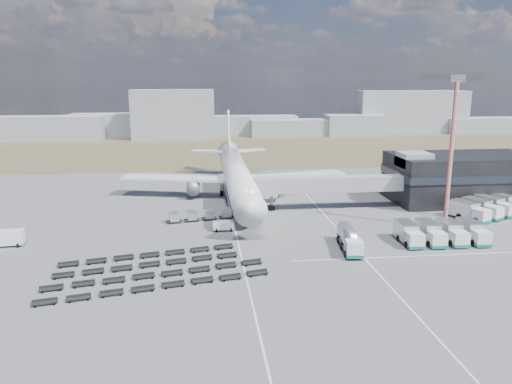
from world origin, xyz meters
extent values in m
plane|color=#565659|center=(0.00, 0.00, 0.00)|extent=(420.00, 420.00, 0.00)
cube|color=#4D432E|center=(0.00, 110.00, 0.01)|extent=(420.00, 90.00, 0.01)
cube|color=silver|center=(-2.00, 5.00, 0.01)|extent=(0.25, 110.00, 0.01)
cube|color=silver|center=(16.00, 5.00, 0.01)|extent=(0.25, 110.00, 0.01)
cube|color=silver|center=(25.00, -8.00, 0.01)|extent=(40.00, 0.25, 0.01)
cube|color=black|center=(48.00, 24.00, 5.00)|extent=(30.00, 16.00, 10.00)
cube|color=#262D38|center=(48.00, 24.00, 6.20)|extent=(30.40, 16.40, 1.60)
cube|color=#939399|center=(36.00, 22.00, 9.50)|extent=(6.00, 6.00, 3.00)
cube|color=#939399|center=(18.10, 20.50, 5.10)|extent=(29.80, 3.00, 3.00)
cube|color=#939399|center=(4.70, 20.00, 5.10)|extent=(4.00, 3.60, 3.40)
cylinder|color=slate|center=(6.20, 20.50, 2.55)|extent=(0.70, 0.70, 5.10)
cylinder|color=black|center=(6.20, 20.50, 0.45)|extent=(1.40, 0.90, 1.40)
cylinder|color=white|center=(0.00, 30.00, 5.30)|extent=(5.60, 48.00, 5.60)
cone|color=white|center=(0.00, 3.50, 5.30)|extent=(5.60, 5.00, 5.60)
cone|color=white|center=(0.00, 58.00, 6.10)|extent=(5.60, 8.00, 5.60)
cube|color=black|center=(0.00, 5.50, 6.10)|extent=(2.20, 2.00, 0.80)
cube|color=white|center=(-13.00, 35.00, 4.10)|extent=(25.59, 11.38, 0.50)
cube|color=white|center=(13.00, 35.00, 4.10)|extent=(25.59, 11.38, 0.50)
cylinder|color=slate|center=(-9.50, 33.00, 2.40)|extent=(3.00, 5.00, 3.00)
cylinder|color=slate|center=(9.50, 33.00, 2.40)|extent=(3.00, 5.00, 3.00)
cube|color=white|center=(-5.50, 60.00, 6.50)|extent=(9.49, 5.63, 0.35)
cube|color=white|center=(5.50, 60.00, 6.50)|extent=(9.49, 5.63, 0.35)
cube|color=white|center=(0.00, 61.00, 11.80)|extent=(0.50, 9.06, 11.45)
cylinder|color=slate|center=(0.00, 9.00, 1.25)|extent=(0.50, 0.50, 2.50)
cylinder|color=slate|center=(-3.20, 34.00, 1.25)|extent=(0.60, 0.60, 2.50)
cylinder|color=slate|center=(3.20, 34.00, 1.25)|extent=(0.60, 0.60, 2.50)
cylinder|color=black|center=(0.00, 9.00, 0.50)|extent=(0.50, 1.20, 1.20)
cube|color=#92969F|center=(-75.03, 143.95, 5.09)|extent=(53.18, 12.00, 10.19)
cube|color=#92969F|center=(-46.37, 153.36, 5.20)|extent=(36.49, 12.00, 10.40)
cube|color=#92969F|center=(-19.12, 143.12, 10.51)|extent=(34.84, 12.00, 21.03)
cube|color=#92969F|center=(12.25, 157.68, 4.30)|extent=(49.86, 12.00, 8.60)
cube|color=#92969F|center=(41.21, 148.58, 3.73)|extent=(52.73, 12.00, 7.46)
cube|color=#92969F|center=(62.09, 146.93, 4.74)|extent=(25.83, 12.00, 9.48)
cube|color=#92969F|center=(92.37, 154.21, 9.99)|extent=(52.08, 12.00, 19.98)
cube|color=#92969F|center=(131.66, 151.82, 3.61)|extent=(47.09, 12.00, 7.21)
cube|color=white|center=(14.47, -7.75, 1.48)|extent=(2.72, 2.72, 2.35)
cube|color=#136B64|center=(14.47, -7.75, 0.56)|extent=(2.84, 2.84, 0.51)
cylinder|color=silver|center=(15.05, -2.77, 1.95)|extent=(3.43, 7.92, 2.56)
cube|color=slate|center=(15.05, -2.77, 0.77)|extent=(3.32, 7.91, 0.36)
cylinder|color=black|center=(14.87, -4.30, 0.51)|extent=(2.77, 1.42, 1.13)
cube|color=white|center=(-4.00, 8.00, 0.79)|extent=(3.61, 2.05, 1.59)
cube|color=white|center=(-38.25, 3.51, 1.26)|extent=(5.02, 2.67, 2.53)
cube|color=white|center=(7.59, 29.85, 1.52)|extent=(4.18, 6.16, 2.67)
cube|color=#136B64|center=(7.59, 29.85, 0.43)|extent=(4.30, 6.28, 0.43)
cube|color=white|center=(25.10, -4.70, 1.38)|extent=(2.49, 2.38, 2.33)
cube|color=#136B64|center=(25.10, -4.70, 0.48)|extent=(2.59, 2.49, 0.48)
cube|color=silver|center=(25.18, -0.99, 1.80)|extent=(2.64, 4.93, 2.76)
cube|color=white|center=(28.71, -4.77, 1.38)|extent=(2.49, 2.38, 2.33)
cube|color=#136B64|center=(28.71, -4.77, 0.48)|extent=(2.59, 2.49, 0.48)
cube|color=silver|center=(28.78, -1.06, 1.80)|extent=(2.64, 4.93, 2.76)
cube|color=white|center=(32.31, -4.85, 1.38)|extent=(2.49, 2.38, 2.33)
cube|color=#136B64|center=(32.31, -4.85, 0.48)|extent=(2.59, 2.49, 0.48)
cube|color=silver|center=(32.39, -1.14, 1.80)|extent=(2.64, 4.93, 2.76)
cube|color=white|center=(35.91, -4.92, 1.38)|extent=(2.49, 2.38, 2.33)
cube|color=#136B64|center=(35.91, -4.92, 0.48)|extent=(2.59, 2.49, 0.48)
cube|color=silver|center=(35.99, -1.21, 1.80)|extent=(2.64, 4.93, 2.76)
cube|color=white|center=(43.00, 7.23, 1.44)|extent=(3.33, 3.27, 2.44)
cube|color=#136B64|center=(43.00, 7.23, 0.50)|extent=(3.47, 3.42, 0.50)
cube|color=silver|center=(41.40, 10.76, 1.88)|extent=(4.52, 5.74, 2.88)
cube|color=white|center=(46.43, 8.78, 1.44)|extent=(3.33, 3.27, 2.44)
cube|color=#136B64|center=(46.43, 8.78, 0.50)|extent=(3.47, 3.42, 0.50)
cube|color=silver|center=(44.83, 12.31, 1.88)|extent=(4.52, 5.74, 2.88)
cube|color=white|center=(49.86, 10.33, 1.44)|extent=(3.33, 3.27, 2.44)
cube|color=#136B64|center=(49.86, 10.33, 0.50)|extent=(3.47, 3.42, 0.50)
cube|color=silver|center=(48.26, 13.86, 1.88)|extent=(4.52, 5.74, 2.88)
cube|color=silver|center=(51.69, 15.42, 1.88)|extent=(4.52, 5.74, 2.88)
cube|color=black|center=(-12.78, 13.63, 0.31)|extent=(2.95, 2.16, 0.18)
cube|color=silver|center=(-12.78, 13.63, 1.18)|extent=(1.95, 1.95, 1.54)
cube|color=black|center=(-9.57, 14.32, 0.31)|extent=(2.95, 2.16, 0.18)
cube|color=silver|center=(-9.57, 14.32, 1.18)|extent=(1.95, 1.95, 1.54)
cube|color=black|center=(-6.36, 15.01, 0.31)|extent=(2.95, 2.16, 0.18)
cube|color=silver|center=(-6.36, 15.01, 1.18)|extent=(1.95, 1.95, 1.54)
cube|color=black|center=(-3.15, 15.70, 0.31)|extent=(2.95, 2.16, 0.18)
cube|color=silver|center=(-3.15, 15.70, 1.18)|extent=(1.95, 1.95, 1.54)
cube|color=black|center=(0.06, 16.39, 0.31)|extent=(2.95, 2.16, 0.18)
cube|color=silver|center=(0.06, 16.39, 1.18)|extent=(1.95, 1.95, 1.54)
cube|color=black|center=(-13.37, -15.55, 0.34)|extent=(29.88, 8.27, 0.68)
cube|color=black|center=(-14.28, -11.67, 0.34)|extent=(29.88, 8.27, 0.68)
cube|color=black|center=(-15.18, -7.79, 0.34)|extent=(26.19, 7.41, 0.68)
cube|color=black|center=(-16.08, -3.91, 0.34)|extent=(26.19, 7.41, 0.68)
cylinder|color=red|center=(34.75, 4.72, 12.78)|extent=(0.72, 0.72, 25.56)
cube|color=slate|center=(34.75, 4.72, 25.87)|extent=(2.52, 0.99, 1.23)
cube|color=#565659|center=(34.75, 4.72, 0.15)|extent=(2.04, 2.04, 0.31)
camera|label=1|loc=(-7.57, -75.25, 26.03)|focal=35.00mm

